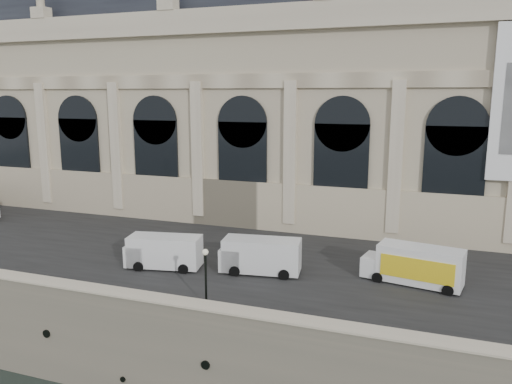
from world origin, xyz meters
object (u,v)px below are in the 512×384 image
van_c (161,252)px  lamp_right (206,279)px  box_truck (414,265)px  van_b (257,256)px

van_c → lamp_right: size_ratio=1.57×
box_truck → lamp_right: size_ratio=1.87×
lamp_right → box_truck: bearing=35.0°
van_b → van_c: bearing=-168.9°
box_truck → lamp_right: bearing=-145.0°
van_b → van_c: (-7.65, -1.50, -0.05)m
van_c → lamp_right: 8.75m
van_b → box_truck: box_truck is taller
lamp_right → van_c: bearing=139.7°
lamp_right → van_b: bearing=82.1°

